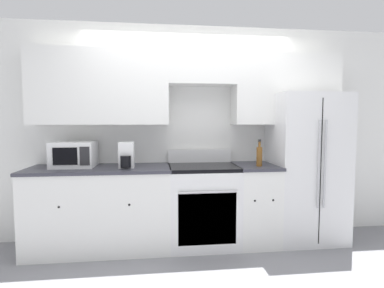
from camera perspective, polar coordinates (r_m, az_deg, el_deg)
ground_plane at (r=3.41m, az=0.65°, el=-20.56°), size 12.00×12.00×0.00m
wall_back at (r=3.67m, az=-0.61°, el=5.74°), size 8.00×0.39×2.60m
lower_cabinets_left at (r=3.57m, az=-17.04°, el=-11.63°), size 1.56×0.64×0.93m
lower_cabinets_right at (r=3.69m, az=11.84°, el=-10.98°), size 0.48×0.64×0.93m
oven_range at (r=3.55m, az=2.12°, el=-11.45°), size 0.78×0.65×1.09m
refrigerator at (r=3.90m, az=20.68°, el=-4.13°), size 0.82×0.75×1.76m
microwave at (r=3.58m, az=-21.57°, el=-1.84°), size 0.45×0.38×0.28m
bottle at (r=3.47m, az=12.71°, el=-2.18°), size 0.07×0.07×0.30m
paper_towel_holder at (r=3.34m, az=-12.39°, el=-2.25°), size 0.16×0.23×0.28m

